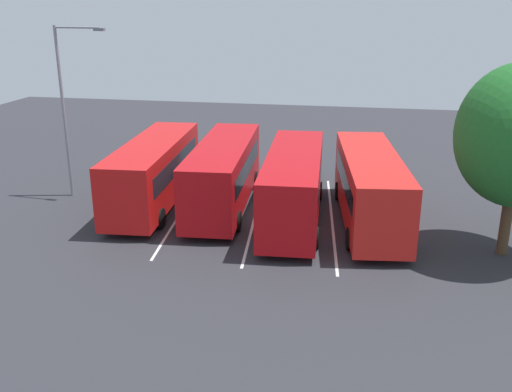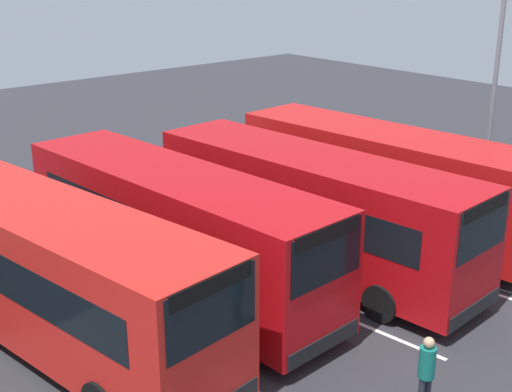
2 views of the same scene
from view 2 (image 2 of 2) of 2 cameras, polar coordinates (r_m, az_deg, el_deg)
name	(u,v)px [view 2 (image 2 of 2)]	position (r m, az deg, el deg)	size (l,w,h in m)	color
ground_plane	(245,276)	(19.46, -0.90, -6.48)	(63.39, 63.39, 0.00)	#2B2B30
bus_far_left	(54,271)	(16.17, -16.10, -5.86)	(10.26, 3.69, 3.26)	red
bus_center_left	(176,228)	(18.02, -6.48, -2.56)	(10.17, 3.03, 3.26)	#B70C11
bus_center_right	(313,208)	(19.35, 4.67, -0.94)	(10.19, 3.15, 3.26)	#B70C11
bus_far_right	(387,179)	(22.10, 10.59, 1.37)	(10.19, 3.16, 3.26)	red
pedestrian	(427,369)	(14.06, 13.67, -13.48)	(0.37, 0.37, 1.65)	#232833
street_lamp	(493,60)	(24.91, 18.66, 10.43)	(0.43, 2.83, 8.82)	gray
lane_stripe_outer_left	(127,320)	(17.56, -10.39, -9.83)	(12.31, 0.12, 0.01)	silver
lane_stripe_inner_left	(245,276)	(19.46, -0.90, -6.47)	(12.31, 0.12, 0.01)	silver
lane_stripe_inner_right	(338,241)	(21.83, 6.63, -3.65)	(12.31, 0.12, 0.01)	silver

